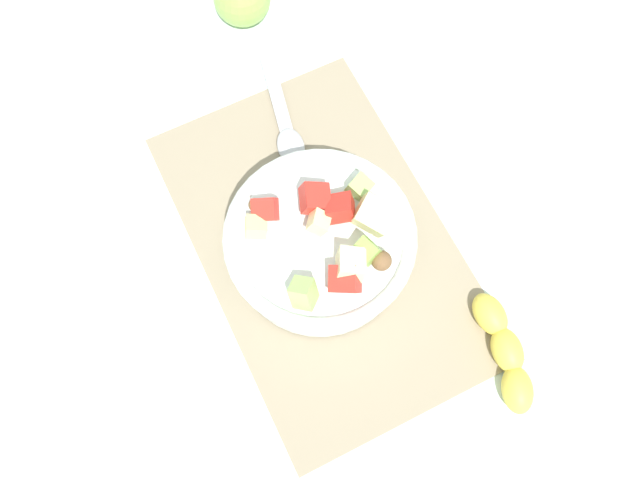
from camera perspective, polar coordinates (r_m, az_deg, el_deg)
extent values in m
plane|color=silver|center=(0.86, 0.30, -0.36)|extent=(2.40, 2.40, 0.00)
cube|color=gray|center=(0.85, 0.31, -0.29)|extent=(0.48, 0.30, 0.01)
cylinder|color=white|center=(0.81, 0.00, -0.47)|extent=(0.21, 0.21, 0.06)
torus|color=white|center=(0.78, 0.00, 0.33)|extent=(0.23, 0.23, 0.02)
cube|color=red|center=(0.78, -0.11, 3.70)|extent=(0.04, 0.05, 0.03)
cube|color=beige|center=(0.76, -0.11, 1.52)|extent=(0.03, 0.04, 0.03)
cube|color=#93C160|center=(0.80, 3.38, 4.51)|extent=(0.04, 0.03, 0.04)
cube|color=red|center=(0.75, 2.15, -3.31)|extent=(0.04, 0.05, 0.04)
cube|color=#8CB74C|center=(0.75, 3.91, -0.94)|extent=(0.03, 0.04, 0.03)
cube|color=#A3CC6B|center=(0.75, -1.42, -4.54)|extent=(0.04, 0.03, 0.04)
cube|color=red|center=(0.78, -4.68, 2.59)|extent=(0.04, 0.04, 0.03)
cube|color=#E5D684|center=(0.78, -5.46, 1.13)|extent=(0.03, 0.04, 0.03)
cube|color=red|center=(0.77, 1.83, 2.54)|extent=(0.04, 0.04, 0.04)
cube|color=beige|center=(0.77, 4.56, 2.12)|extent=(0.06, 0.05, 0.05)
cube|color=beige|center=(0.75, 2.82, -2.01)|extent=(0.04, 0.05, 0.04)
sphere|color=brown|center=(0.79, -5.53, 2.98)|extent=(0.02, 0.02, 0.02)
sphere|color=brown|center=(0.76, 5.25, -1.76)|extent=(0.04, 0.04, 0.04)
ellipsoid|color=#B7B7BC|center=(0.90, -2.49, 7.95)|extent=(0.06, 0.05, 0.01)
cube|color=#B7B7BC|center=(0.95, -3.82, 12.56)|extent=(0.15, 0.05, 0.01)
ellipsoid|color=yellow|center=(0.83, 16.41, -12.11)|extent=(0.06, 0.06, 0.04)
ellipsoid|color=yellow|center=(0.83, 15.61, -9.01)|extent=(0.06, 0.05, 0.04)
ellipsoid|color=yellow|center=(0.84, 14.23, -6.14)|extent=(0.06, 0.04, 0.04)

